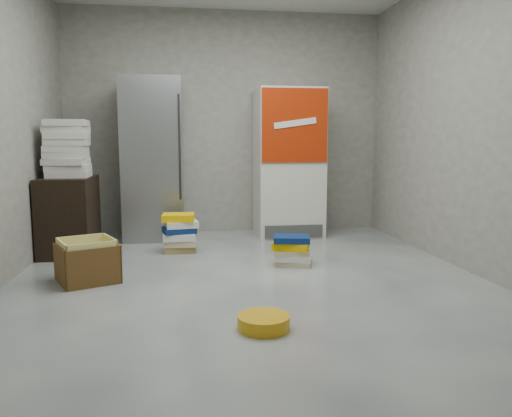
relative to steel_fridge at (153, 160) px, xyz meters
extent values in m
plane|color=#B8B9B4|center=(0.90, -2.13, -0.95)|extent=(5.00, 5.00, 0.00)
cube|color=#A59F94|center=(0.90, 0.37, 0.45)|extent=(4.00, 0.04, 2.80)
cube|color=#A59F94|center=(0.90, -4.63, 0.45)|extent=(4.00, 0.04, 2.80)
cube|color=#A59F94|center=(2.90, -2.13, 0.45)|extent=(0.04, 5.00, 2.80)
cube|color=#A3A6AB|center=(0.00, 0.00, 0.00)|extent=(0.70, 0.70, 1.90)
cylinder|color=#333333|center=(0.32, -0.36, 0.15)|extent=(0.02, 0.02, 1.19)
cube|color=silver|center=(1.65, 0.00, -0.05)|extent=(0.80, 0.70, 1.80)
cube|color=#AA2508|center=(1.65, -0.36, 0.40)|extent=(0.78, 0.02, 0.85)
cube|color=white|center=(1.65, -0.37, 0.43)|extent=(0.50, 0.01, 0.14)
cube|color=#3F3F3F|center=(1.65, -0.36, -0.85)|extent=(0.70, 0.02, 0.15)
cube|color=black|center=(-0.83, -0.73, -0.55)|extent=(0.50, 0.80, 0.80)
cube|color=silver|center=(-0.81, -0.73, -0.12)|extent=(0.41, 0.41, 0.06)
cube|color=silver|center=(-0.81, -0.72, -0.05)|extent=(0.40, 0.40, 0.06)
cube|color=silver|center=(-0.83, -0.74, 0.01)|extent=(0.42, 0.42, 0.06)
cube|color=silver|center=(-0.83, -0.73, 0.08)|extent=(0.41, 0.41, 0.06)
cube|color=silver|center=(-0.83, -0.73, 0.14)|extent=(0.42, 0.42, 0.06)
cube|color=silver|center=(-0.81, -0.74, 0.21)|extent=(0.41, 0.41, 0.06)
cube|color=silver|center=(-0.81, -0.74, 0.27)|extent=(0.41, 0.41, 0.06)
cube|color=silver|center=(-0.82, -0.72, 0.34)|extent=(0.41, 0.41, 0.06)
cube|color=silver|center=(-0.81, -0.73, 0.40)|extent=(0.42, 0.42, 0.06)
cube|color=#977C4A|center=(0.31, -0.83, -0.92)|extent=(0.34, 0.27, 0.07)
cube|color=#CCB78F|center=(0.31, -0.84, -0.85)|extent=(0.34, 0.27, 0.06)
cube|color=silver|center=(0.30, -0.85, -0.78)|extent=(0.33, 0.27, 0.07)
cube|color=navy|center=(0.30, -0.84, -0.71)|extent=(0.37, 0.32, 0.06)
cube|color=silver|center=(0.33, -0.84, -0.65)|extent=(0.36, 0.31, 0.07)
cube|color=#FFC002|center=(0.30, -0.84, -0.58)|extent=(0.34, 0.28, 0.07)
cube|color=#CCB78F|center=(1.39, -1.55, -0.92)|extent=(0.40, 0.36, 0.05)
cube|color=silver|center=(1.38, -1.56, -0.87)|extent=(0.39, 0.34, 0.05)
cube|color=#CCB78F|center=(1.37, -1.55, -0.82)|extent=(0.38, 0.32, 0.05)
cube|color=#FFC002|center=(1.36, -1.55, -0.76)|extent=(0.40, 0.36, 0.07)
cube|color=navy|center=(1.36, -1.56, -0.70)|extent=(0.38, 0.32, 0.06)
cube|color=yellow|center=(-0.45, -1.87, -0.94)|extent=(0.56, 0.56, 0.01)
cube|color=brown|center=(-0.54, -1.67, -0.79)|extent=(0.41, 0.20, 0.32)
cube|color=brown|center=(-0.36, -2.07, -0.79)|extent=(0.41, 0.20, 0.32)
cube|color=brown|center=(-0.65, -1.96, -0.79)|extent=(0.20, 0.41, 0.32)
cube|color=brown|center=(-0.25, -1.78, -0.79)|extent=(0.20, 0.41, 0.32)
cube|color=yellow|center=(-0.53, -1.69, -0.77)|extent=(0.38, 0.18, 0.36)
cube|color=yellow|center=(-0.37, -2.05, -0.77)|extent=(0.38, 0.18, 0.36)
cube|color=yellow|center=(-0.63, -1.95, -0.77)|extent=(0.18, 0.38, 0.36)
cube|color=yellow|center=(-0.27, -1.79, -0.77)|extent=(0.18, 0.38, 0.36)
cylinder|color=gold|center=(0.85, -3.14, -0.91)|extent=(0.37, 0.37, 0.09)
camera|label=1|loc=(0.38, -6.10, 0.22)|focal=35.00mm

